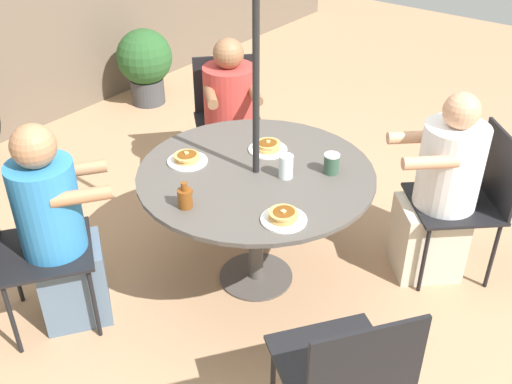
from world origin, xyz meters
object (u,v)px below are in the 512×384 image
object	(u,v)px
diner_east	(231,125)
pancake_plate_b	(284,217)
diner_south	(59,236)
patio_chair_west	(347,373)
syrup_bottle	(185,197)
potted_shrub	(145,62)
pancake_plate_c	(268,147)
drinking_glass_a	(286,166)
patio_chair_east	(227,112)
patio_chair_north	(470,194)
diner_north	(440,196)
patio_chair_south	(23,245)
coffee_cup	(331,163)
pancake_plate_a	(187,159)
patio_table	(256,187)

from	to	relation	value
diner_east	pancake_plate_b	xyz separation A→B (m)	(-1.00, -1.16, 0.26)
diner_south	diner_east	bearing A→B (deg)	131.21
patio_chair_west	syrup_bottle	distance (m)	1.13
patio_chair_west	potted_shrub	world-z (taller)	patio_chair_west
patio_chair_west	pancake_plate_c	bearing A→B (deg)	84.76
syrup_bottle	diner_south	bearing A→B (deg)	125.47
pancake_plate_c	drinking_glass_a	distance (m)	0.31
diner_south	drinking_glass_a	distance (m)	1.23
patio_chair_east	diner_south	world-z (taller)	diner_south
diner_south	patio_chair_west	world-z (taller)	diner_south
patio_chair_east	drinking_glass_a	distance (m)	1.36
patio_chair_north	diner_north	world-z (taller)	diner_north
patio_chair_south	potted_shrub	distance (m)	2.94
diner_south	syrup_bottle	xyz separation A→B (m)	(0.39, -0.54, 0.25)
patio_chair_north	patio_chair_west	bearing A→B (deg)	140.83
diner_south	syrup_bottle	bearing A→B (deg)	70.60
patio_chair_south	diner_south	distance (m)	0.18
syrup_bottle	coffee_cup	world-z (taller)	syrup_bottle
pancake_plate_a	drinking_glass_a	size ratio (longest dim) A/B	1.74
diner_south	patio_chair_west	distance (m)	1.62
patio_table	diner_south	xyz separation A→B (m)	(-0.87, 0.61, -0.10)
patio_table	diner_south	world-z (taller)	diner_south
patio_chair_west	pancake_plate_b	xyz separation A→B (m)	(0.44, 0.62, 0.24)
diner_north	diner_east	xyz separation A→B (m)	(-0.00, 1.56, -0.02)
patio_chair_east	patio_table	bearing A→B (deg)	90.00
patio_chair_east	diner_east	size ratio (longest dim) A/B	0.80
patio_table	patio_chair_south	size ratio (longest dim) A/B	1.43
syrup_bottle	coffee_cup	xyz separation A→B (m)	(0.72, -0.39, 0.00)
diner_east	potted_shrub	xyz separation A→B (m)	(0.68, 1.61, -0.10)
patio_chair_west	patio_chair_north	bearing A→B (deg)	39.17
coffee_cup	patio_table	bearing A→B (deg)	126.04
diner_north	diner_east	distance (m)	1.56
potted_shrub	patio_chair_north	bearing A→B (deg)	-99.60
patio_chair_west	pancake_plate_c	size ratio (longest dim) A/B	4.06
patio_chair_west	drinking_glass_a	size ratio (longest dim) A/B	7.06
patio_chair_west	drinking_glass_a	xyz separation A→B (m)	(0.77, 0.85, 0.28)
patio_chair_north	diner_north	xyz separation A→B (m)	(-0.12, 0.13, -0.00)
coffee_cup	patio_chair_north	bearing A→B (deg)	-44.03
diner_south	pancake_plate_c	xyz separation A→B (m)	(1.09, -0.52, 0.22)
diner_south	patio_chair_south	bearing A→B (deg)	-90.00
patio_chair_east	pancake_plate_a	distance (m)	1.15
patio_chair_west	potted_shrub	xyz separation A→B (m)	(2.12, 3.40, -0.12)
pancake_plate_c	syrup_bottle	size ratio (longest dim) A/B	1.61
patio_chair_north	pancake_plate_b	bearing A→B (deg)	112.12
pancake_plate_c	patio_chair_north	bearing A→B (deg)	-58.46
pancake_plate_a	coffee_cup	bearing A→B (deg)	-60.57
pancake_plate_b	drinking_glass_a	distance (m)	0.40
diner_south	coffee_cup	bearing A→B (deg)	84.85
pancake_plate_b	patio_chair_north	bearing A→B (deg)	-25.13
diner_east	coffee_cup	distance (m)	1.24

